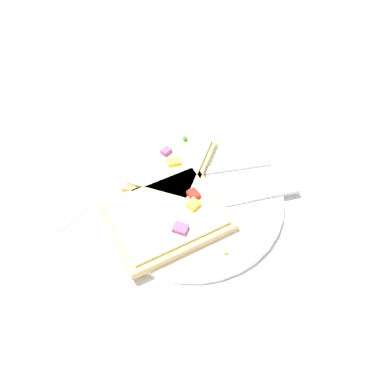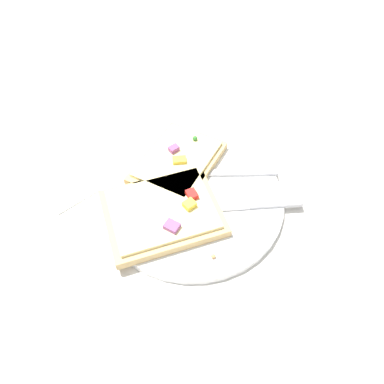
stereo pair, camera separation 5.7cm
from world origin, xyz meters
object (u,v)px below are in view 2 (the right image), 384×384
(plate, at_px, (192,198))
(napkin, at_px, (60,178))
(pizza_slice_corner, at_px, (178,162))
(knife, at_px, (242,205))
(fork, at_px, (201,173))
(pizza_slice_main, at_px, (164,214))

(plate, relative_size, napkin, 2.26)
(pizza_slice_corner, height_order, napkin, pizza_slice_corner)
(knife, bearing_deg, pizza_slice_corner, -44.00)
(fork, xyz_separation_m, knife, (0.09, 0.01, 0.00))
(fork, relative_size, pizza_slice_corner, 1.02)
(plate, distance_m, napkin, 0.22)
(fork, distance_m, pizza_slice_main, 0.10)
(fork, bearing_deg, knife, 132.48)
(fork, relative_size, napkin, 1.47)
(pizza_slice_main, xyz_separation_m, napkin, (-0.18, -0.08, -0.02))
(plate, height_order, pizza_slice_corner, pizza_slice_corner)
(plate, xyz_separation_m, fork, (-0.02, 0.04, 0.01))
(fork, xyz_separation_m, pizza_slice_corner, (-0.04, -0.02, 0.01))
(plate, bearing_deg, pizza_slice_main, -86.02)
(plate, height_order, pizza_slice_main, pizza_slice_main)
(knife, height_order, pizza_slice_corner, pizza_slice_corner)
(pizza_slice_main, bearing_deg, plate, -154.29)
(knife, relative_size, napkin, 1.49)
(napkin, bearing_deg, plate, 37.88)
(pizza_slice_main, relative_size, pizza_slice_corner, 1.12)
(pizza_slice_main, bearing_deg, napkin, -44.50)
(pizza_slice_corner, bearing_deg, pizza_slice_main, 18.25)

